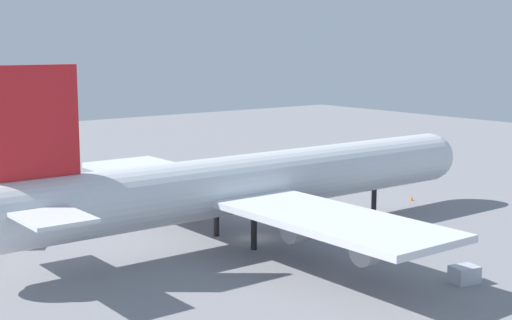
% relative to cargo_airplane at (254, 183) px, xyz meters
% --- Properties ---
extents(ground_plane, '(276.77, 276.77, 0.00)m').
position_rel_cargo_airplane_xyz_m(ground_plane, '(0.23, 0.00, -6.74)').
color(ground_plane, gray).
extents(cargo_airplane, '(69.19, 58.74, 20.96)m').
position_rel_cargo_airplane_xyz_m(cargo_airplane, '(0.00, 0.00, 0.00)').
color(cargo_airplane, silver).
rests_on(cargo_airplane, ground_plane).
extents(maintenance_van, '(5.32, 4.49, 2.55)m').
position_rel_cargo_airplane_xyz_m(maintenance_van, '(-24.94, 14.02, -5.50)').
color(maintenance_van, silver).
rests_on(maintenance_van, ground_plane).
extents(fuel_truck, '(2.58, 4.29, 2.55)m').
position_rel_cargo_airplane_xyz_m(fuel_truck, '(2.95, 32.63, -5.53)').
color(fuel_truck, silver).
rests_on(fuel_truck, ground_plane).
extents(cargo_container_fore, '(2.92, 2.46, 1.67)m').
position_rel_cargo_airplane_xyz_m(cargo_container_fore, '(6.05, -25.47, -5.90)').
color(cargo_container_fore, '#B7BCC6').
rests_on(cargo_container_fore, ground_plane).
extents(safety_cone_nose, '(0.49, 0.49, 0.70)m').
position_rel_cargo_airplane_xyz_m(safety_cone_nose, '(31.36, 2.77, -6.38)').
color(safety_cone_nose, orange).
rests_on(safety_cone_nose, ground_plane).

